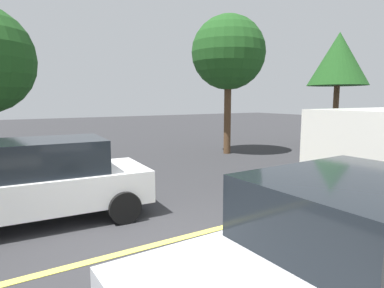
{
  "coord_description": "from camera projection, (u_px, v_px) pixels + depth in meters",
  "views": [
    {
      "loc": [
        -2.03,
        -4.72,
        2.43
      ],
      "look_at": [
        1.85,
        1.49,
        1.42
      ],
      "focal_mm": 30.44,
      "sensor_mm": 36.0,
      "label": 1
    }
  ],
  "objects": [
    {
      "name": "tree_left_verge",
      "position": [
        339.0,
        60.0,
        16.44
      ],
      "size": [
        2.98,
        2.98,
        5.78
      ],
      "color": "#513823",
      "rests_on": "ground_plane"
    },
    {
      "name": "tree_centre_verge",
      "position": [
        228.0,
        53.0,
        14.13
      ],
      "size": [
        3.2,
        3.2,
        6.05
      ],
      "color": "#513823",
      "rests_on": "ground_plane"
    },
    {
      "name": "car_white_crossing",
      "position": [
        46.0,
        180.0,
        6.49
      ],
      "size": [
        4.19,
        2.24,
        1.64
      ],
      "color": "white",
      "rests_on": "ground_plane"
    },
    {
      "name": "lane_marking_centre",
      "position": [
        275.0,
        214.0,
        6.94
      ],
      "size": [
        28.0,
        0.16,
        0.01
      ],
      "primitive_type": "cube",
      "color": "#E0D14C"
    },
    {
      "name": "ground_plane",
      "position": [
        145.0,
        248.0,
        5.36
      ],
      "size": [
        80.0,
        80.0,
        0.0
      ],
      "primitive_type": "plane",
      "color": "#2D2D30"
    },
    {
      "name": "car_silver_near_curb",
      "position": [
        342.0,
        258.0,
        3.32
      ],
      "size": [
        4.48,
        2.15,
        1.66
      ],
      "color": "#B7BABF",
      "rests_on": "ground_plane"
    }
  ]
}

